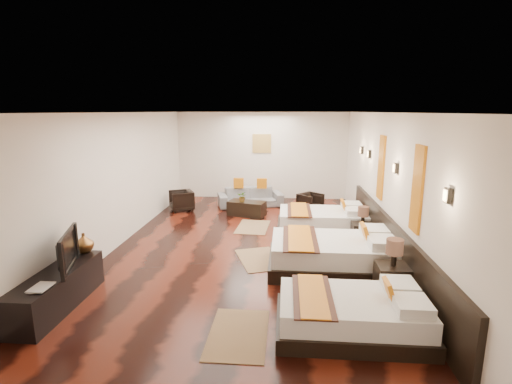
# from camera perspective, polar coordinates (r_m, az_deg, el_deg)

# --- Properties ---
(floor) EXTENTS (5.50, 9.50, 0.01)m
(floor) POSITION_cam_1_polar(r_m,az_deg,el_deg) (8.09, -1.36, -8.38)
(floor) COLOR black
(floor) RESTS_ON ground
(ceiling) EXTENTS (5.50, 9.50, 0.01)m
(ceiling) POSITION_cam_1_polar(r_m,az_deg,el_deg) (7.58, -1.47, 11.88)
(ceiling) COLOR white
(ceiling) RESTS_ON floor
(back_wall) EXTENTS (5.50, 0.01, 2.80)m
(back_wall) POSITION_cam_1_polar(r_m,az_deg,el_deg) (12.39, 0.87, 5.48)
(back_wall) COLOR silver
(back_wall) RESTS_ON floor
(left_wall) EXTENTS (0.01, 9.50, 2.80)m
(left_wall) POSITION_cam_1_polar(r_m,az_deg,el_deg) (8.45, -20.32, 1.60)
(left_wall) COLOR silver
(left_wall) RESTS_ON floor
(right_wall) EXTENTS (0.01, 9.50, 2.80)m
(right_wall) POSITION_cam_1_polar(r_m,az_deg,el_deg) (7.91, 18.80, 1.05)
(right_wall) COLOR silver
(right_wall) RESTS_ON floor
(headboard_panel) EXTENTS (0.08, 6.60, 0.90)m
(headboard_panel) POSITION_cam_1_polar(r_m,az_deg,el_deg) (7.40, 19.49, -7.38)
(headboard_panel) COLOR black
(headboard_panel) RESTS_ON floor
(bed_near) EXTENTS (1.93, 1.21, 0.74)m
(bed_near) POSITION_cam_1_polar(r_m,az_deg,el_deg) (5.31, 14.41, -17.33)
(bed_near) COLOR black
(bed_near) RESTS_ON floor
(bed_mid) EXTENTS (2.31, 1.45, 0.88)m
(bed_mid) POSITION_cam_1_polar(r_m,az_deg,el_deg) (7.07, 11.77, -9.11)
(bed_mid) COLOR black
(bed_mid) RESTS_ON floor
(bed_far) EXTENTS (2.09, 1.32, 0.80)m
(bed_far) POSITION_cam_1_polar(r_m,az_deg,el_deg) (9.16, 10.07, -4.28)
(bed_far) COLOR black
(bed_far) RESTS_ON floor
(nightstand_a) EXTENTS (0.48, 0.48, 0.95)m
(nightstand_a) POSITION_cam_1_polar(r_m,az_deg,el_deg) (6.30, 19.81, -12.00)
(nightstand_a) COLOR black
(nightstand_a) RESTS_ON floor
(nightstand_b) EXTENTS (0.43, 0.43, 0.85)m
(nightstand_b) POSITION_cam_1_polar(r_m,az_deg,el_deg) (8.48, 15.67, -5.74)
(nightstand_b) COLOR black
(nightstand_b) RESTS_ON floor
(jute_mat_near) EXTENTS (0.75, 1.20, 0.01)m
(jute_mat_near) POSITION_cam_1_polar(r_m,az_deg,el_deg) (5.24, -2.68, -20.51)
(jute_mat_near) COLOR olive
(jute_mat_near) RESTS_ON floor
(jute_mat_mid) EXTENTS (1.11, 1.38, 0.01)m
(jute_mat_mid) POSITION_cam_1_polar(r_m,az_deg,el_deg) (7.49, 0.55, -10.05)
(jute_mat_mid) COLOR olive
(jute_mat_mid) RESTS_ON floor
(jute_mat_far) EXTENTS (0.83, 1.25, 0.01)m
(jute_mat_far) POSITION_cam_1_polar(r_m,az_deg,el_deg) (9.45, -0.47, -5.27)
(jute_mat_far) COLOR olive
(jute_mat_far) RESTS_ON floor
(tv_console) EXTENTS (0.50, 1.80, 0.55)m
(tv_console) POSITION_cam_1_polar(r_m,az_deg,el_deg) (6.40, -27.67, -12.90)
(tv_console) COLOR black
(tv_console) RESTS_ON floor
(tv) EXTENTS (0.43, 0.97, 0.56)m
(tv) POSITION_cam_1_polar(r_m,az_deg,el_deg) (6.27, -27.17, -7.86)
(tv) COLOR black
(tv) RESTS_ON tv_console
(book) EXTENTS (0.24, 0.32, 0.03)m
(book) POSITION_cam_1_polar(r_m,az_deg,el_deg) (5.90, -30.60, -12.24)
(book) COLOR black
(book) RESTS_ON tv_console
(figurine) EXTENTS (0.33, 0.33, 0.32)m
(figurine) POSITION_cam_1_polar(r_m,az_deg,el_deg) (6.89, -24.47, -6.95)
(figurine) COLOR brown
(figurine) RESTS_ON tv_console
(sofa) EXTENTS (2.05, 1.25, 0.56)m
(sofa) POSITION_cam_1_polar(r_m,az_deg,el_deg) (11.44, -0.86, -0.77)
(sofa) COLOR slate
(sofa) RESTS_ON floor
(armchair_left) EXTENTS (0.86, 0.85, 0.59)m
(armchair_left) POSITION_cam_1_polar(r_m,az_deg,el_deg) (11.15, -11.14, -1.28)
(armchair_left) COLOR black
(armchair_left) RESTS_ON floor
(armchair_right) EXTENTS (0.83, 0.83, 0.54)m
(armchair_right) POSITION_cam_1_polar(r_m,az_deg,el_deg) (10.91, 8.17, -1.58)
(armchair_right) COLOR black
(armchair_right) RESTS_ON floor
(coffee_table) EXTENTS (1.10, 0.76, 0.40)m
(coffee_table) POSITION_cam_1_polar(r_m,az_deg,el_deg) (10.45, -1.40, -2.48)
(coffee_table) COLOR black
(coffee_table) RESTS_ON floor
(table_plant) EXTENTS (0.31, 0.29, 0.29)m
(table_plant) POSITION_cam_1_polar(r_m,az_deg,el_deg) (10.31, -2.04, -0.69)
(table_plant) COLOR #25541C
(table_plant) RESTS_ON coffee_table
(orange_panel_a) EXTENTS (0.04, 0.40, 1.30)m
(orange_panel_a) POSITION_cam_1_polar(r_m,az_deg,el_deg) (6.06, 23.11, 0.39)
(orange_panel_a) COLOR #D86014
(orange_panel_a) RESTS_ON right_wall
(orange_panel_b) EXTENTS (0.04, 0.40, 1.30)m
(orange_panel_b) POSITION_cam_1_polar(r_m,az_deg,el_deg) (8.15, 18.31, 3.53)
(orange_panel_b) COLOR #D86014
(orange_panel_b) RESTS_ON right_wall
(sconce_near) EXTENTS (0.07, 0.12, 0.18)m
(sconce_near) POSITION_cam_1_polar(r_m,az_deg,el_deg) (5.02, 26.86, -0.47)
(sconce_near) COLOR black
(sconce_near) RESTS_ON right_wall
(sconce_mid) EXTENTS (0.07, 0.12, 0.18)m
(sconce_mid) POSITION_cam_1_polar(r_m,az_deg,el_deg) (7.07, 20.25, 3.39)
(sconce_mid) COLOR black
(sconce_mid) RESTS_ON right_wall
(sconce_far) EXTENTS (0.07, 0.12, 0.18)m
(sconce_far) POSITION_cam_1_polar(r_m,az_deg,el_deg) (9.19, 16.62, 5.48)
(sconce_far) COLOR black
(sconce_far) RESTS_ON right_wall
(sconce_lounge) EXTENTS (0.07, 0.12, 0.18)m
(sconce_lounge) POSITION_cam_1_polar(r_m,az_deg,el_deg) (10.07, 15.58, 6.08)
(sconce_lounge) COLOR black
(sconce_lounge) RESTS_ON right_wall
(gold_artwork) EXTENTS (0.60, 0.04, 0.60)m
(gold_artwork) POSITION_cam_1_polar(r_m,az_deg,el_deg) (12.33, 0.87, 7.32)
(gold_artwork) COLOR #AD873F
(gold_artwork) RESTS_ON back_wall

